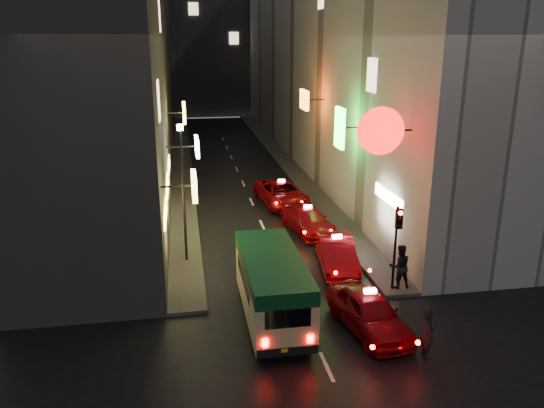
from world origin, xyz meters
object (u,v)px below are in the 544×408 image
minibus (272,281)px  lamp_post (183,185)px  taxi_near (369,309)px  traffic_light (398,231)px  pedestrian_crossing (427,330)px

minibus → lamp_post: lamp_post is taller
minibus → lamp_post: (-3.00, 5.83, 2.15)m
taxi_near → traffic_light: 3.72m
taxi_near → pedestrian_crossing: size_ratio=2.84×
pedestrian_crossing → taxi_near: bearing=40.3°
pedestrian_crossing → lamp_post: size_ratio=0.31×
pedestrian_crossing → traffic_light: traffic_light is taller
minibus → pedestrian_crossing: minibus is taller
taxi_near → traffic_light: (1.97, 2.56, 1.86)m
taxi_near → traffic_light: traffic_light is taller
minibus → pedestrian_crossing: size_ratio=3.00×
pedestrian_crossing → minibus: bearing=61.4°
minibus → pedestrian_crossing: (4.50, -3.14, -0.61)m
taxi_near → lamp_post: size_ratio=0.88×
taxi_near → lamp_post: (-6.23, 7.09, 2.89)m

